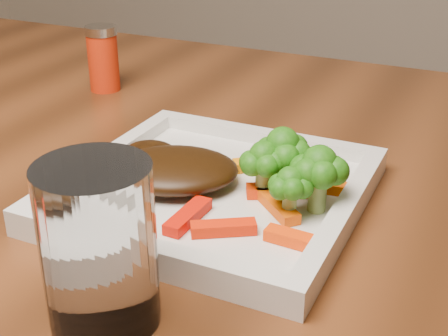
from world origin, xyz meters
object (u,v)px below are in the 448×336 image
at_px(spice_shaker, 103,58).
at_px(drinking_glass, 99,247).
at_px(steak, 174,170).
at_px(plate, 215,195).

bearing_deg(spice_shaker, drinking_glass, -55.04).
bearing_deg(steak, drinking_glass, -75.65).
bearing_deg(plate, steak, -172.64).
distance_m(steak, drinking_glass, 0.19).
relative_size(steak, spice_shaker, 1.36).
height_order(plate, spice_shaker, spice_shaker).
bearing_deg(plate, spice_shaker, 141.17).
xyz_separation_m(plate, steak, (-0.04, -0.01, 0.02)).
height_order(steak, spice_shaker, spice_shaker).
distance_m(spice_shaker, drinking_glass, 0.51).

